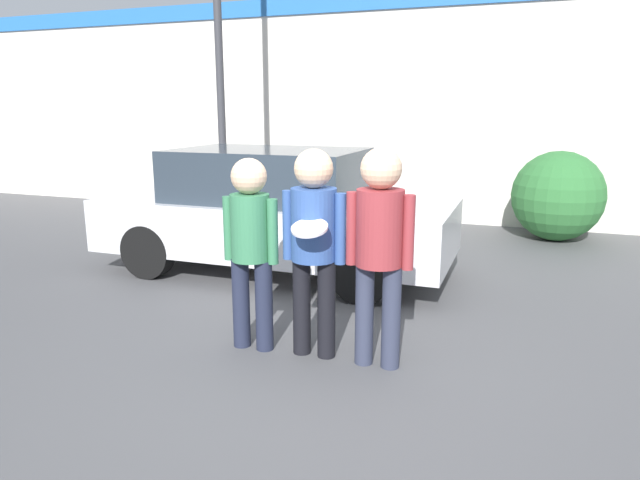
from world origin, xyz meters
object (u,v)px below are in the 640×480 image
Objects in this scene: shrub at (558,196)px; person_middle_with_frisbee at (314,234)px; parked_car_near at (274,212)px; person_right at (380,238)px; person_left at (251,239)px.

person_middle_with_frisbee is at bearing -111.15° from shrub.
parked_car_near is (-1.37, 2.20, -0.28)m from person_middle_with_frisbee.
shrub is (1.51, 5.33, -0.36)m from person_right.
person_left is at bearing -69.99° from parked_car_near.
person_left is 1.18× the size of shrub.
person_left reaches higher than shrub.
person_right is at bearing 1.51° from person_left.
parked_car_near reaches higher than shrub.
person_left is 1.10m from person_right.
person_right is 1.26× the size of shrub.
parked_car_near is at bearing 121.83° from person_middle_with_frisbee.
shrub is at bearing 64.05° from person_left.
parked_car_near is 3.13× the size of shrub.
person_right reaches higher than person_left.
person_left is 0.94× the size of person_right.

